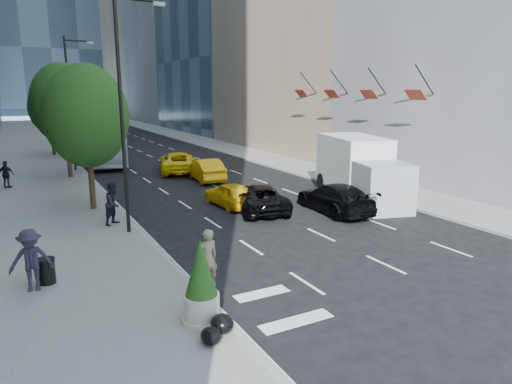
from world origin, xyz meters
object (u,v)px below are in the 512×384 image
box_truck (360,169)px  planter_shrub (201,283)px  trash_can (46,272)px  black_sedan_lincoln (257,197)px  city_bus (109,144)px  black_sedan_mercedes (335,198)px  skateboarder (208,262)px

box_truck → planter_shrub: box_truck is taller
planter_shrub → trash_can: bearing=126.8°
black_sedan_lincoln → box_truck: bearing=-173.1°
city_bus → box_truck: box_truck is taller
trash_can → black_sedan_lincoln: bearing=26.6°
box_truck → planter_shrub: size_ratio=3.43×
trash_can → planter_shrub: bearing=-53.2°
black_sedan_lincoln → planter_shrub: planter_shrub is taller
black_sedan_mercedes → city_bus: (-7.13, 22.90, 0.89)m
trash_can → planter_shrub: (3.51, -4.69, 0.71)m
box_truck → trash_can: (-16.98, -4.64, -1.28)m
black_sedan_lincoln → box_truck: (6.37, -0.67, 1.11)m
trash_can → planter_shrub: planter_shrub is taller
skateboarder → black_sedan_mercedes: (9.53, 5.85, -0.20)m
black_sedan_lincoln → trash_can: 11.87m
trash_can → city_bus: bearing=75.1°
trash_can → planter_shrub: size_ratio=0.35×
planter_shrub → city_bus: bearing=83.7°
city_bus → box_truck: (10.07, -21.42, 0.19)m
skateboarder → trash_can: (-4.51, 2.69, -0.41)m
black_sedan_mercedes → trash_can: size_ratio=6.53×
city_bus → planter_shrub: city_bus is taller
black_sedan_mercedes → box_truck: (2.94, 1.48, 1.07)m
skateboarder → black_sedan_lincoln: bearing=-134.7°
planter_shrub → black_sedan_mercedes: bearing=36.7°
city_bus → trash_can: 26.98m
skateboarder → box_truck: size_ratio=0.24×
black_sedan_lincoln → skateboarder: bearing=65.6°
trash_can → black_sedan_mercedes: bearing=12.7°
skateboarder → trash_can: size_ratio=2.39×
black_sedan_mercedes → planter_shrub: size_ratio=2.26×
city_bus → trash_can: city_bus is taller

